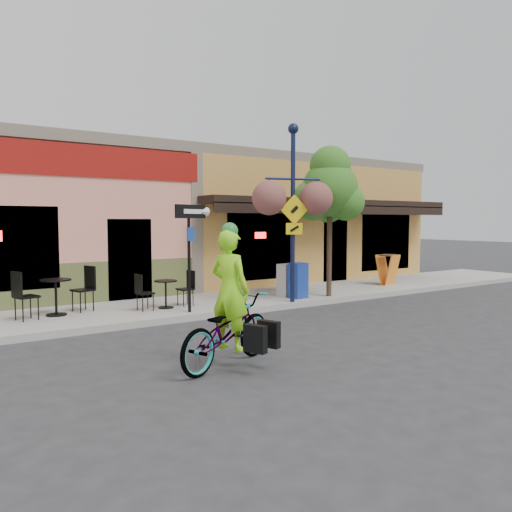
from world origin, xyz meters
The scene contains 14 objects.
ground centered at (0.00, 0.00, 0.00)m, with size 90.00×90.00×0.00m, color #2D2D30.
sidewalk centered at (0.00, 2.00, 0.07)m, with size 24.00×3.00×0.15m, color #9E9B93.
curb centered at (0.00, 0.55, 0.07)m, with size 24.00×0.12×0.15m, color #A8A59E.
building centered at (0.00, 7.50, 2.25)m, with size 18.20×8.20×4.50m, color #F39078, non-canonical shape.
bicycle centered at (-3.75, -2.91, 0.55)m, with size 0.74×2.11×1.11m, color maroon.
cyclist_rider centered at (-3.70, -2.91, 0.93)m, with size 0.68×0.45×1.86m, color #94FF1A.
lamp_post centered at (0.33, 0.65, 2.44)m, with size 1.46×0.58×4.58m, color #121A3B, non-canonical shape.
one_way_sign centered at (-2.54, 0.83, 1.38)m, with size 0.94×0.21×2.46m, color black, non-canonical shape.
cafe_set_left centered at (-5.18, 2.11, 0.68)m, with size 1.76×0.88×1.06m, color black, non-canonical shape.
cafe_set_right centered at (-2.77, 1.62, 0.59)m, with size 1.46×0.73×0.88m, color black, non-canonical shape.
newspaper_box_blue centered at (0.85, 1.07, 0.63)m, with size 0.43×0.38×0.96m, color #193799, non-canonical shape.
newspaper_box_grey centered at (0.79, 1.50, 0.60)m, with size 0.42×0.38×0.90m, color #AEAEAE, non-canonical shape.
street_tree centered at (1.79, 0.86, 2.25)m, with size 1.64×1.64×4.21m, color #3D7A26, non-canonical shape.
sandwich_board centered at (5.14, 1.47, 0.65)m, with size 0.60×0.44×1.00m, color orange, non-canonical shape.
Camera 1 is at (-7.64, -9.44, 2.24)m, focal length 35.00 mm.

